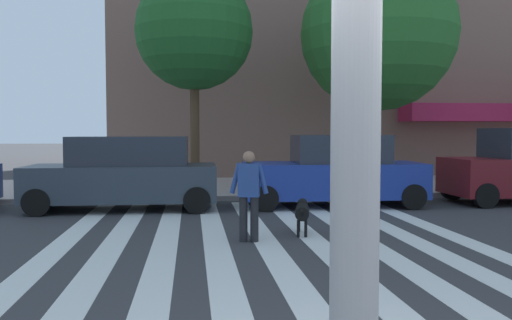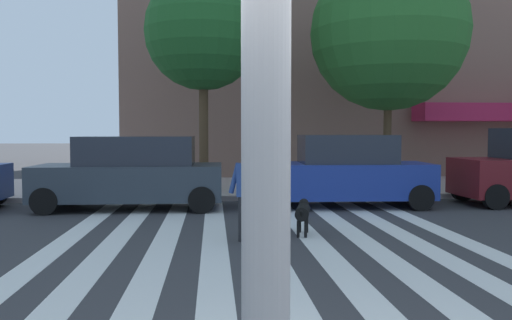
# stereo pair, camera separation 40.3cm
# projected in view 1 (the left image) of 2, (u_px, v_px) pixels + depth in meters

# --- Properties ---
(ground_plane) EXTENTS (160.00, 160.00, 0.00)m
(ground_plane) POSITION_uv_depth(u_px,v_px,m) (267.00, 249.00, 8.92)
(ground_plane) COLOR #353538
(sidewalk_far) EXTENTS (80.00, 6.00, 0.15)m
(sidewalk_far) POSITION_uv_depth(u_px,v_px,m) (229.00, 187.00, 18.00)
(sidewalk_far) COLOR #B2A19A
(sidewalk_far) RESTS_ON ground_plane
(crosswalk_stripes) EXTENTS (7.65, 11.73, 0.01)m
(crosswalk_stripes) POSITION_uv_depth(u_px,v_px,m) (271.00, 248.00, 8.93)
(crosswalk_stripes) COLOR silver
(crosswalk_stripes) RESTS_ON ground_plane
(parked_car_behind_first) EXTENTS (4.72, 1.98, 1.86)m
(parked_car_behind_first) POSITION_uv_depth(u_px,v_px,m) (125.00, 174.00, 13.33)
(parked_car_behind_first) COLOR #2D3640
(parked_car_behind_first) RESTS_ON ground_plane
(parked_car_third_in_line) EXTENTS (4.80, 2.05, 1.90)m
(parked_car_third_in_line) POSITION_uv_depth(u_px,v_px,m) (334.00, 172.00, 13.99)
(parked_car_third_in_line) COLOR navy
(parked_car_third_in_line) RESTS_ON ground_plane
(street_tree_nearest) EXTENTS (3.67, 3.67, 6.79)m
(street_tree_nearest) POSITION_uv_depth(u_px,v_px,m) (194.00, 32.00, 16.32)
(street_tree_nearest) COLOR #4C3823
(street_tree_nearest) RESTS_ON sidewalk_far
(street_tree_middle) EXTENTS (5.10, 5.10, 7.61)m
(street_tree_middle) POSITION_uv_depth(u_px,v_px,m) (378.00, 33.00, 17.25)
(street_tree_middle) COLOR #4C3823
(street_tree_middle) RESTS_ON sidewalk_far
(pedestrian_dog_walker) EXTENTS (0.71, 0.32, 1.64)m
(pedestrian_dog_walker) POSITION_uv_depth(u_px,v_px,m) (249.00, 191.00, 9.46)
(pedestrian_dog_walker) COLOR black
(pedestrian_dog_walker) RESTS_ON ground_plane
(dog_on_leash) EXTENTS (0.42, 1.12, 0.65)m
(dog_on_leash) POSITION_uv_depth(u_px,v_px,m) (302.00, 211.00, 10.17)
(dog_on_leash) COLOR black
(dog_on_leash) RESTS_ON ground_plane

